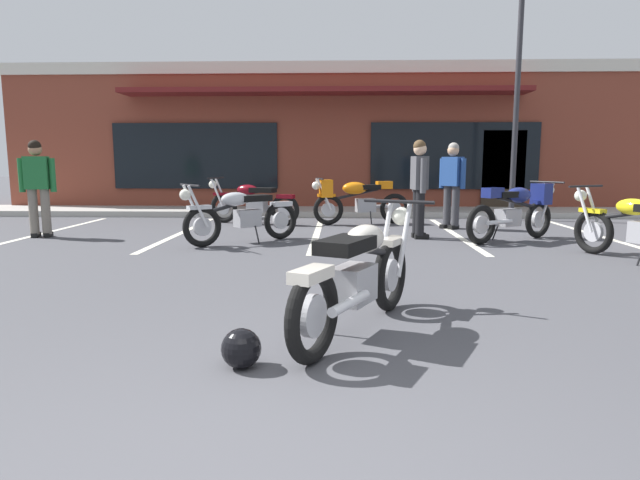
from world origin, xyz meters
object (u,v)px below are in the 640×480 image
(person_in_shorts_foreground, at_px, (452,180))
(parking_lot_lamp_post, at_px, (520,65))
(motorcycle_foreground_classic, at_px, (359,274))
(motorcycle_blue_standard, at_px, (253,202))
(helmet_on_pavement, at_px, (241,348))
(person_near_building, at_px, (38,183))
(motorcycle_green_cafe_racer, at_px, (357,199))
(motorcycle_silver_naked, at_px, (516,209))
(person_by_back_row, at_px, (419,183))
(motorcycle_black_cruiser, at_px, (640,227))
(motorcycle_red_sportbike, at_px, (242,215))

(person_in_shorts_foreground, xyz_separation_m, parking_lot_lamp_post, (1.70, 1.59, 2.43))
(motorcycle_foreground_classic, height_order, motorcycle_blue_standard, same)
(helmet_on_pavement, distance_m, parking_lot_lamp_post, 10.55)
(person_near_building, bearing_deg, motorcycle_green_cafe_racer, 21.25)
(person_in_shorts_foreground, bearing_deg, motorcycle_silver_naked, -65.28)
(person_by_back_row, distance_m, parking_lot_lamp_post, 4.60)
(motorcycle_green_cafe_racer, bearing_deg, person_by_back_row, -63.86)
(motorcycle_silver_naked, distance_m, person_near_building, 8.15)
(motorcycle_black_cruiser, bearing_deg, person_in_shorts_foreground, 116.39)
(motorcycle_silver_naked, distance_m, motorcycle_green_cafe_racer, 3.43)
(motorcycle_red_sportbike, distance_m, person_near_building, 3.70)
(helmet_on_pavement, bearing_deg, motorcycle_silver_naked, 58.28)
(motorcycle_red_sportbike, xyz_separation_m, person_in_shorts_foreground, (3.77, 2.04, 0.49))
(motorcycle_red_sportbike, relative_size, motorcycle_green_cafe_racer, 0.84)
(motorcycle_foreground_classic, xyz_separation_m, parking_lot_lamp_post, (3.74, 8.19, 2.92))
(helmet_on_pavement, bearing_deg, parking_lot_lamp_post, 63.22)
(motorcycle_foreground_classic, distance_m, motorcycle_blue_standard, 7.50)
(motorcycle_blue_standard, distance_m, person_near_building, 4.03)
(person_by_back_row, bearing_deg, parking_lot_lamp_post, 49.48)
(motorcycle_red_sportbike, xyz_separation_m, motorcycle_green_cafe_racer, (1.93, 2.69, 0.07))
(person_in_shorts_foreground, bearing_deg, motorcycle_foreground_classic, -107.21)
(motorcycle_silver_naked, xyz_separation_m, motorcycle_blue_standard, (-4.76, 2.24, -0.07))
(motorcycle_silver_naked, height_order, person_near_building, person_near_building)
(motorcycle_blue_standard, height_order, motorcycle_green_cafe_racer, same)
(motorcycle_green_cafe_racer, xyz_separation_m, person_in_shorts_foreground, (1.84, -0.65, 0.42))
(person_by_back_row, bearing_deg, motorcycle_foreground_classic, -103.00)
(person_by_back_row, bearing_deg, motorcycle_black_cruiser, -39.55)
(person_in_shorts_foreground, distance_m, helmet_on_pavement, 7.93)
(person_in_shorts_foreground, bearing_deg, helmet_on_pavement, -110.95)
(motorcycle_foreground_classic, xyz_separation_m, person_in_shorts_foreground, (2.04, 6.60, 0.49))
(motorcycle_foreground_classic, relative_size, person_near_building, 1.17)
(person_in_shorts_foreground, xyz_separation_m, helmet_on_pavement, (-2.82, -7.37, -0.82))
(motorcycle_black_cruiser, relative_size, motorcycle_silver_naked, 1.07)
(motorcycle_red_sportbike, distance_m, motorcycle_silver_naked, 4.53)
(motorcycle_black_cruiser, height_order, motorcycle_silver_naked, same)
(motorcycle_foreground_classic, distance_m, motorcycle_red_sportbike, 4.87)
(motorcycle_red_sportbike, height_order, motorcycle_black_cruiser, same)
(motorcycle_black_cruiser, distance_m, motorcycle_silver_naked, 2.15)
(motorcycle_blue_standard, distance_m, helmet_on_pavement, 8.10)
(motorcycle_blue_standard, relative_size, person_in_shorts_foreground, 1.22)
(helmet_on_pavement, bearing_deg, motorcycle_red_sportbike, 100.10)
(motorcycle_blue_standard, height_order, person_near_building, person_near_building)
(motorcycle_red_sportbike, distance_m, parking_lot_lamp_post, 7.19)
(helmet_on_pavement, relative_size, parking_lot_lamp_post, 0.05)
(person_by_back_row, relative_size, parking_lot_lamp_post, 0.32)
(motorcycle_red_sportbike, xyz_separation_m, motorcycle_black_cruiser, (5.51, -1.47, 0.00))
(motorcycle_foreground_classic, height_order, parking_lot_lamp_post, parking_lot_lamp_post)
(person_in_shorts_foreground, distance_m, person_near_building, 7.55)
(motorcycle_black_cruiser, distance_m, person_in_shorts_foreground, 3.95)
(motorcycle_red_sportbike, relative_size, helmet_on_pavement, 6.73)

